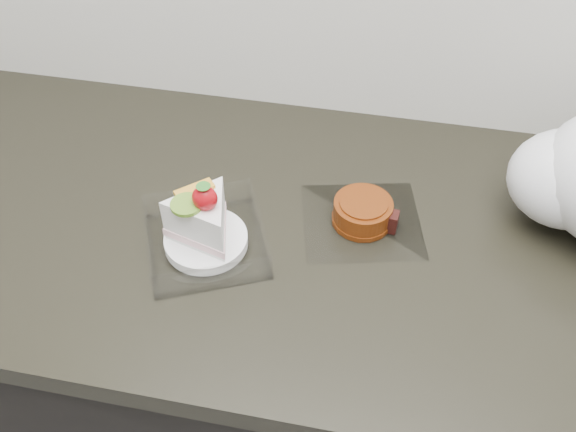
% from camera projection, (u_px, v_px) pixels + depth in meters
% --- Properties ---
extents(counter, '(2.04, 0.64, 0.90)m').
position_uv_depth(counter, '(337.00, 383.00, 1.30)').
color(counter, black).
rests_on(counter, ground).
extents(cake_tray, '(0.22, 0.22, 0.13)m').
position_uv_depth(cake_tray, '(205.00, 230.00, 0.94)').
color(cake_tray, white).
rests_on(cake_tray, counter).
extents(mooncake_wrap, '(0.22, 0.21, 0.04)m').
position_uv_depth(mooncake_wrap, '(363.00, 214.00, 0.99)').
color(mooncake_wrap, white).
rests_on(mooncake_wrap, counter).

